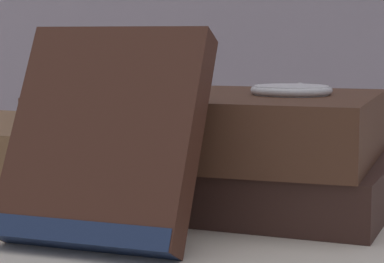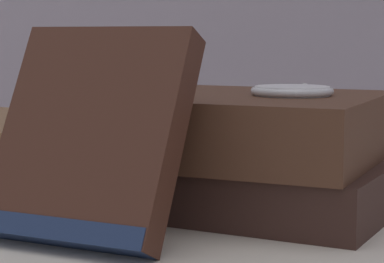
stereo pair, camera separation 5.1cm
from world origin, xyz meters
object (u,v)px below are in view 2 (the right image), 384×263
(book_flat_top, at_px, (211,125))
(reading_glasses, at_px, (227,164))
(book_leaning_front, at_px, (89,144))
(pocket_watch, at_px, (292,91))
(book_flat_bottom, at_px, (228,179))

(book_flat_top, bearing_deg, reading_glasses, 108.07)
(book_leaning_front, relative_size, pocket_watch, 2.12)
(book_flat_top, height_order, reading_glasses, book_flat_top)
(book_leaning_front, bearing_deg, reading_glasses, 96.95)
(book_leaning_front, height_order, reading_glasses, book_leaning_front)
(reading_glasses, bearing_deg, book_flat_top, -88.30)
(book_leaning_front, xyz_separation_m, reading_glasses, (-0.03, 0.27, -0.05))
(book_flat_bottom, height_order, book_leaning_front, book_leaning_front)
(book_flat_top, xyz_separation_m, book_leaning_front, (-0.02, -0.12, 0.00))
(book_flat_bottom, distance_m, reading_glasses, 0.15)
(reading_glasses, bearing_deg, book_leaning_front, -100.69)
(reading_glasses, bearing_deg, pocket_watch, -71.04)
(pocket_watch, bearing_deg, book_flat_top, -174.05)
(book_flat_top, height_order, pocket_watch, pocket_watch)
(book_flat_bottom, xyz_separation_m, book_leaning_front, (-0.03, -0.13, 0.04))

